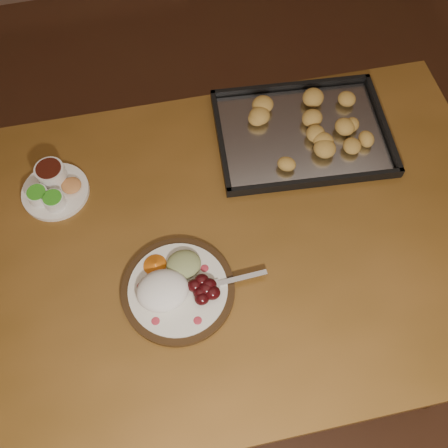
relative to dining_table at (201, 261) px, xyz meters
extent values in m
plane|color=#51311B|center=(0.23, 0.00, -0.65)|extent=(4.00, 4.00, 0.00)
cube|color=brown|center=(0.00, 0.00, 0.08)|extent=(1.52, 0.93, 0.04)
cylinder|color=#543519|center=(0.69, 0.36, -0.30)|extent=(0.07, 0.07, 0.71)
cylinder|color=black|center=(-0.07, -0.10, 0.10)|extent=(0.25, 0.25, 0.02)
cylinder|color=white|center=(-0.07, -0.10, 0.11)|extent=(0.22, 0.22, 0.01)
ellipsoid|color=#B32B3A|center=(-0.13, -0.17, 0.12)|extent=(0.02, 0.02, 0.00)
ellipsoid|color=#B32B3A|center=(-0.04, -0.19, 0.12)|extent=(0.02, 0.02, 0.00)
ellipsoid|color=#B32B3A|center=(0.00, -0.07, 0.12)|extent=(0.02, 0.02, 0.00)
ellipsoid|color=#B32B3A|center=(-0.15, -0.08, 0.12)|extent=(0.02, 0.02, 0.00)
ellipsoid|color=white|center=(-0.10, -0.11, 0.13)|extent=(0.12, 0.11, 0.05)
ellipsoid|color=#470A0D|center=(-0.02, -0.13, 0.13)|extent=(0.03, 0.03, 0.02)
ellipsoid|color=#470A0D|center=(0.00, -0.12, 0.13)|extent=(0.03, 0.03, 0.02)
ellipsoid|color=#470A0D|center=(-0.02, -0.10, 0.13)|extent=(0.03, 0.03, 0.02)
ellipsoid|color=#470A0D|center=(0.00, -0.14, 0.13)|extent=(0.03, 0.03, 0.02)
ellipsoid|color=#470A0D|center=(-0.03, -0.11, 0.13)|extent=(0.03, 0.03, 0.02)
ellipsoid|color=#470A0D|center=(-0.01, -0.12, 0.13)|extent=(0.03, 0.03, 0.02)
ellipsoid|color=#470A0D|center=(-0.02, -0.14, 0.13)|extent=(0.03, 0.03, 0.02)
ellipsoid|color=tan|center=(-0.05, -0.05, 0.12)|extent=(0.08, 0.08, 0.03)
cone|color=orange|center=(-0.11, -0.04, 0.12)|extent=(0.07, 0.07, 0.02)
cube|color=silver|center=(0.07, -0.11, 0.12)|extent=(0.12, 0.02, 0.00)
cube|color=silver|center=(0.00, -0.11, 0.12)|extent=(0.03, 0.02, 0.00)
cylinder|color=silver|center=(-0.02, -0.12, 0.12)|extent=(0.03, 0.00, 0.00)
cylinder|color=silver|center=(-0.02, -0.12, 0.12)|extent=(0.03, 0.00, 0.00)
cylinder|color=silver|center=(-0.02, -0.11, 0.12)|extent=(0.03, 0.00, 0.00)
cylinder|color=silver|center=(-0.02, -0.11, 0.12)|extent=(0.03, 0.00, 0.00)
cylinder|color=white|center=(-0.32, 0.22, 0.10)|extent=(0.16, 0.16, 0.01)
cylinder|color=white|center=(-0.36, 0.20, 0.12)|extent=(0.05, 0.05, 0.03)
cylinder|color=green|center=(-0.36, 0.20, 0.14)|extent=(0.05, 0.05, 0.00)
cylinder|color=white|center=(-0.32, 0.18, 0.12)|extent=(0.05, 0.05, 0.03)
cylinder|color=green|center=(-0.32, 0.18, 0.14)|extent=(0.05, 0.05, 0.00)
cylinder|color=white|center=(-0.32, 0.26, 0.13)|extent=(0.07, 0.07, 0.04)
cylinder|color=#39110A|center=(-0.32, 0.26, 0.15)|extent=(0.06, 0.06, 0.00)
ellipsoid|color=#D38E4A|center=(-0.28, 0.22, 0.12)|extent=(0.05, 0.05, 0.02)
cube|color=black|center=(0.33, 0.25, 0.10)|extent=(0.48, 0.37, 0.01)
cube|color=black|center=(0.34, 0.41, 0.12)|extent=(0.45, 0.05, 0.02)
cube|color=black|center=(0.31, 0.09, 0.12)|extent=(0.45, 0.05, 0.02)
cube|color=black|center=(0.55, 0.23, 0.12)|extent=(0.04, 0.33, 0.02)
cube|color=black|center=(0.11, 0.27, 0.12)|extent=(0.04, 0.33, 0.02)
cube|color=silver|center=(0.33, 0.25, 0.11)|extent=(0.44, 0.34, 0.00)
ellipsoid|color=#BD8E42|center=(0.38, 0.25, 0.13)|extent=(0.05, 0.05, 0.03)
ellipsoid|color=#BD8E42|center=(0.44, 0.27, 0.13)|extent=(0.07, 0.06, 0.03)
ellipsoid|color=#BD8E42|center=(0.38, 0.32, 0.13)|extent=(0.07, 0.07, 0.03)
ellipsoid|color=#BD8E42|center=(0.37, 0.30, 0.13)|extent=(0.06, 0.06, 0.03)
ellipsoid|color=#BD8E42|center=(0.32, 0.34, 0.13)|extent=(0.06, 0.06, 0.03)
ellipsoid|color=#BD8E42|center=(0.30, 0.29, 0.13)|extent=(0.07, 0.07, 0.03)
ellipsoid|color=#BD8E42|center=(0.23, 0.29, 0.13)|extent=(0.07, 0.06, 0.03)
ellipsoid|color=#BD8E42|center=(0.25, 0.26, 0.13)|extent=(0.05, 0.05, 0.03)
ellipsoid|color=#BD8E42|center=(0.20, 0.24, 0.13)|extent=(0.07, 0.06, 0.03)
ellipsoid|color=#BD8E42|center=(0.26, 0.19, 0.13)|extent=(0.07, 0.07, 0.03)
ellipsoid|color=#BD8E42|center=(0.31, 0.21, 0.13)|extent=(0.06, 0.06, 0.03)
ellipsoid|color=#BD8E42|center=(0.35, 0.18, 0.13)|extent=(0.06, 0.06, 0.03)
ellipsoid|color=#BD8E42|center=(0.37, 0.17, 0.13)|extent=(0.07, 0.07, 0.03)
ellipsoid|color=#BD8E42|center=(0.45, 0.22, 0.13)|extent=(0.07, 0.06, 0.03)
camera|label=1|loc=(-0.06, -0.51, 1.16)|focal=40.00mm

